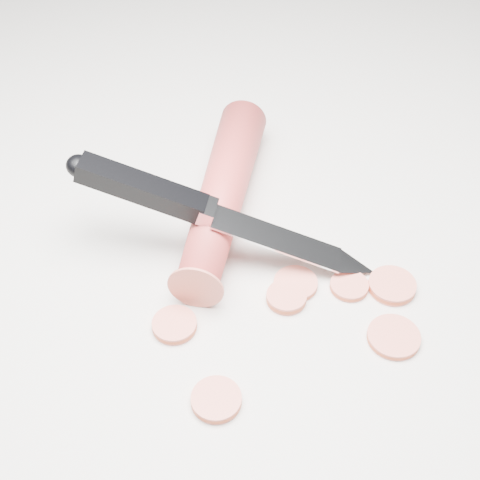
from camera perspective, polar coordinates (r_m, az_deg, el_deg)
ground at (r=0.53m, az=2.38°, el=-3.47°), size 2.40×2.40×0.00m
carrot at (r=0.57m, az=-1.47°, el=4.04°), size 0.18×0.17×0.04m
carrot_slice_0 at (r=0.46m, az=-2.03°, el=-13.45°), size 0.03×0.03×0.01m
carrot_slice_1 at (r=0.51m, az=3.99°, el=-4.90°), size 0.03×0.03×0.01m
carrot_slice_2 at (r=0.52m, az=4.76°, el=-3.73°), size 0.03×0.03×0.01m
carrot_slice_3 at (r=0.53m, az=12.85°, el=-3.82°), size 0.04×0.04×0.01m
carrot_slice_4 at (r=0.50m, az=12.98°, el=-8.07°), size 0.04×0.04×0.01m
carrot_slice_5 at (r=0.50m, az=-5.61°, el=-7.22°), size 0.03×0.03×0.01m
carrot_slice_6 at (r=0.53m, az=9.30°, el=-3.88°), size 0.03×0.03×0.01m
kitchen_knife at (r=0.52m, az=-1.29°, el=2.20°), size 0.19×0.20×0.09m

